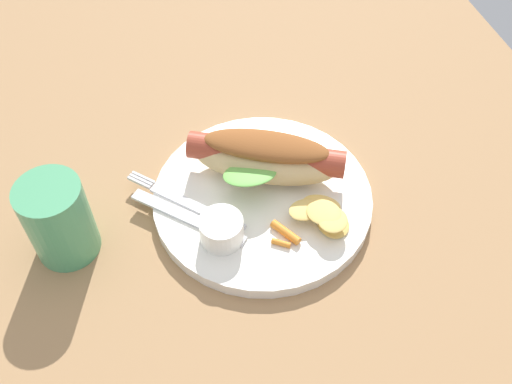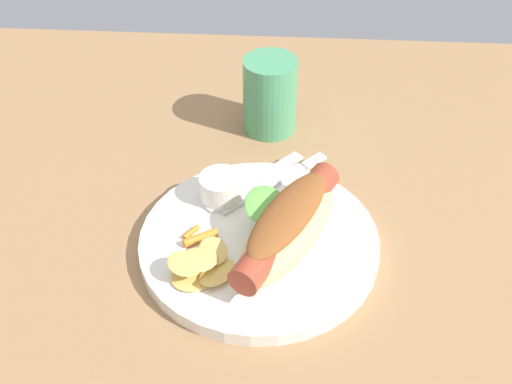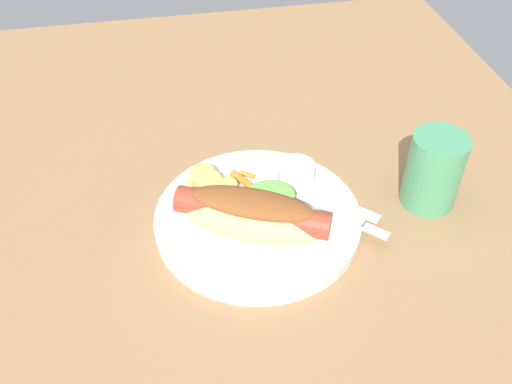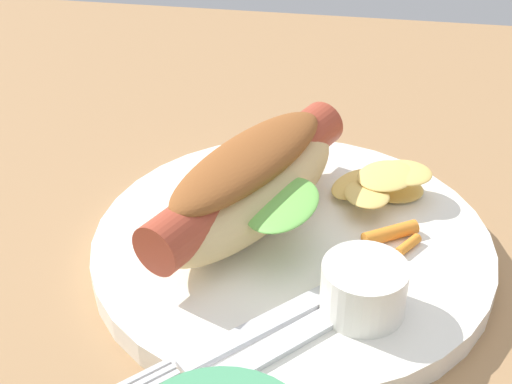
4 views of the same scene
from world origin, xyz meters
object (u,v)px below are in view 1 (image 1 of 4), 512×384
(carrot_garnish, at_px, (285,234))
(sauce_ramekin, at_px, (221,230))
(plate, at_px, (261,196))
(fork, at_px, (187,202))
(chips_pile, at_px, (324,214))
(hot_dog, at_px, (266,157))
(knife, at_px, (188,217))
(drinking_cup, at_px, (59,219))

(carrot_garnish, bearing_deg, sauce_ramekin, -104.54)
(plate, relative_size, sauce_ramekin, 5.31)
(fork, height_order, carrot_garnish, carrot_garnish)
(sauce_ramekin, height_order, chips_pile, sauce_ramekin)
(fork, height_order, chips_pile, chips_pile)
(hot_dog, distance_m, knife, 0.11)
(sauce_ramekin, height_order, fork, sauce_ramekin)
(plate, bearing_deg, fork, -95.21)
(sauce_ramekin, height_order, drinking_cup, drinking_cup)
(hot_dog, bearing_deg, fork, 36.07)
(knife, bearing_deg, sauce_ramekin, 174.12)
(chips_pile, bearing_deg, carrot_garnish, -79.62)
(sauce_ramekin, bearing_deg, hot_dog, 136.50)
(hot_dog, bearing_deg, chips_pile, 143.04)
(knife, relative_size, chips_pile, 1.82)
(knife, relative_size, drinking_cup, 1.45)
(knife, relative_size, carrot_garnish, 3.79)
(plate, height_order, knife, knife)
(plate, height_order, chips_pile, chips_pile)
(chips_pile, distance_m, carrot_garnish, 0.05)
(plate, distance_m, chips_pile, 0.08)
(hot_dog, height_order, knife, hot_dog)
(drinking_cup, bearing_deg, carrot_garnish, 74.31)
(fork, height_order, drinking_cup, drinking_cup)
(sauce_ramekin, distance_m, carrot_garnish, 0.07)
(hot_dog, bearing_deg, drinking_cup, 32.86)
(fork, bearing_deg, hot_dog, -124.78)
(hot_dog, xyz_separation_m, sauce_ramekin, (0.07, -0.07, -0.02))
(chips_pile, bearing_deg, hot_dog, -153.08)
(sauce_ramekin, xyz_separation_m, fork, (-0.06, -0.03, -0.01))
(sauce_ramekin, distance_m, knife, 0.05)
(plate, xyz_separation_m, hot_dog, (-0.02, 0.01, 0.04))
(fork, xyz_separation_m, chips_pile, (0.07, 0.14, 0.01))
(fork, bearing_deg, knife, 125.12)
(knife, bearing_deg, plate, -127.31)
(fork, bearing_deg, chips_pile, -160.02)
(plate, xyz_separation_m, knife, (0.01, -0.09, 0.01))
(sauce_ramekin, relative_size, drinking_cup, 0.48)
(plate, distance_m, hot_dog, 0.05)
(chips_pile, bearing_deg, knife, -107.15)
(drinking_cup, bearing_deg, hot_dog, 96.75)
(plate, height_order, sauce_ramekin, sauce_ramekin)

